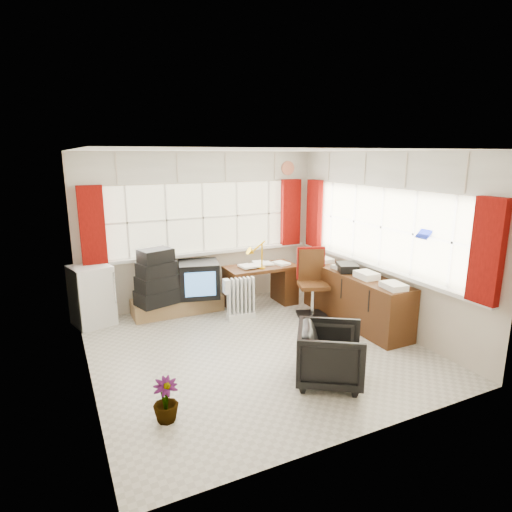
# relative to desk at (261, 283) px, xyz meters

# --- Properties ---
(ground) EXTENTS (4.00, 4.00, 0.00)m
(ground) POSITION_rel_desk_xyz_m (-0.79, -1.45, -0.37)
(ground) COLOR beige
(ground) RESTS_ON ground
(room_walls) EXTENTS (4.00, 4.00, 4.00)m
(room_walls) POSITION_rel_desk_xyz_m (-0.79, -1.45, 1.13)
(room_walls) COLOR beige
(room_walls) RESTS_ON ground
(window_back) EXTENTS (3.70, 0.12, 3.60)m
(window_back) POSITION_rel_desk_xyz_m (-0.79, 0.49, 0.57)
(window_back) COLOR beige
(window_back) RESTS_ON room_walls
(window_right) EXTENTS (0.12, 3.70, 3.60)m
(window_right) POSITION_rel_desk_xyz_m (1.15, -1.45, 0.57)
(window_right) COLOR beige
(window_right) RESTS_ON room_walls
(curtains) EXTENTS (3.83, 3.83, 1.15)m
(curtains) POSITION_rel_desk_xyz_m (0.13, -0.53, 1.08)
(curtains) COLOR maroon
(curtains) RESTS_ON room_walls
(overhead_cabinets) EXTENTS (3.98, 3.98, 0.48)m
(overhead_cabinets) POSITION_rel_desk_xyz_m (0.19, -0.47, 1.88)
(overhead_cabinets) COLOR silver
(overhead_cabinets) RESTS_ON room_walls
(desk) EXTENTS (1.17, 0.58, 0.71)m
(desk) POSITION_rel_desk_xyz_m (0.00, 0.00, 0.00)
(desk) COLOR #4C2C12
(desk) RESTS_ON ground
(desk_lamp) EXTENTS (0.16, 0.13, 0.45)m
(desk_lamp) POSITION_rel_desk_xyz_m (-0.05, -0.14, 0.61)
(desk_lamp) COLOR #EAAF09
(desk_lamp) RESTS_ON desk
(task_chair) EXTENTS (0.57, 0.59, 1.06)m
(task_chair) POSITION_rel_desk_xyz_m (0.52, -0.73, 0.19)
(task_chair) COLOR black
(task_chair) RESTS_ON ground
(office_chair) EXTENTS (0.98, 0.97, 0.65)m
(office_chair) POSITION_rel_desk_xyz_m (-0.42, -2.55, -0.05)
(office_chair) COLOR black
(office_chair) RESTS_ON ground
(radiator) EXTENTS (0.44, 0.21, 0.64)m
(radiator) POSITION_rel_desk_xyz_m (-0.53, -0.39, -0.11)
(radiator) COLOR white
(radiator) RESTS_ON ground
(credenza) EXTENTS (0.50, 2.00, 0.85)m
(credenza) POSITION_rel_desk_xyz_m (0.94, -1.25, 0.02)
(credenza) COLOR #4C2C12
(credenza) RESTS_ON ground
(file_tray) EXTENTS (0.39, 0.43, 0.12)m
(file_tray) POSITION_rel_desk_xyz_m (0.90, -1.10, 0.43)
(file_tray) COLOR black
(file_tray) RESTS_ON credenza
(tv_bench) EXTENTS (1.40, 0.50, 0.25)m
(tv_bench) POSITION_rel_desk_xyz_m (-1.34, 0.27, -0.25)
(tv_bench) COLOR #906B48
(tv_bench) RESTS_ON ground
(crt_tv) EXTENTS (0.73, 0.69, 0.56)m
(crt_tv) POSITION_rel_desk_xyz_m (-1.00, 0.19, 0.15)
(crt_tv) COLOR black
(crt_tv) RESTS_ON tv_bench
(hifi_stack) EXTENTS (0.71, 0.56, 0.85)m
(hifi_stack) POSITION_rel_desk_xyz_m (-1.68, 0.11, 0.26)
(hifi_stack) COLOR black
(hifi_stack) RESTS_ON tv_bench
(mini_fridge) EXTENTS (0.64, 0.64, 0.89)m
(mini_fridge) POSITION_rel_desk_xyz_m (-2.59, 0.35, 0.07)
(mini_fridge) COLOR white
(mini_fridge) RESTS_ON ground
(spray_bottle_a) EXTENTS (0.14, 0.14, 0.33)m
(spray_bottle_a) POSITION_rel_desk_xyz_m (-0.85, 0.26, -0.21)
(spray_bottle_a) COLOR silver
(spray_bottle_a) RESTS_ON ground
(spray_bottle_b) EXTENTS (0.09, 0.09, 0.18)m
(spray_bottle_b) POSITION_rel_desk_xyz_m (-0.51, -0.31, -0.28)
(spray_bottle_b) COLOR #8DD2C4
(spray_bottle_b) RESTS_ON ground
(flower_vase) EXTENTS (0.26, 0.26, 0.43)m
(flower_vase) POSITION_rel_desk_xyz_m (-2.22, -2.47, -0.16)
(flower_vase) COLOR black
(flower_vase) RESTS_ON ground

